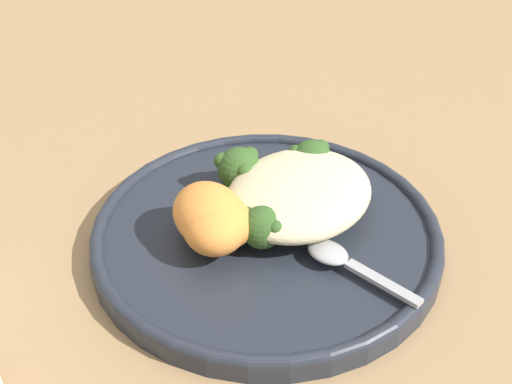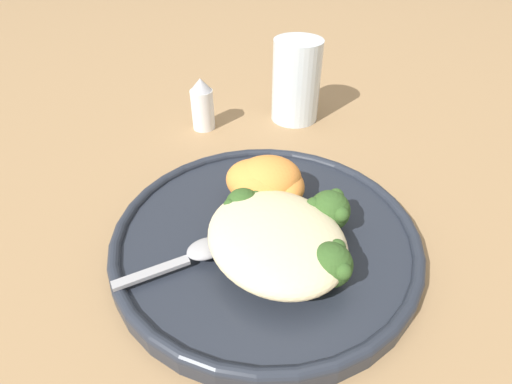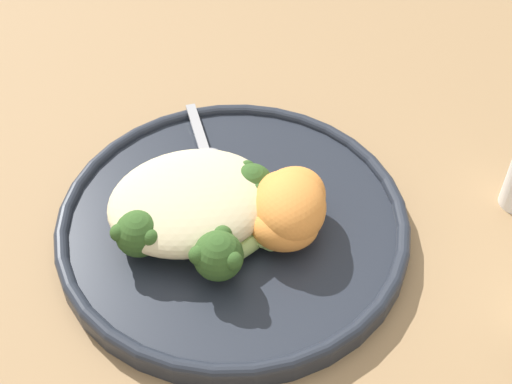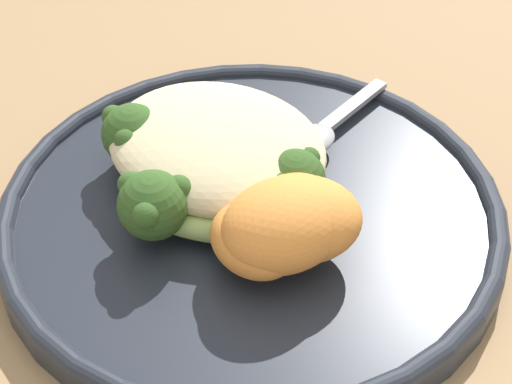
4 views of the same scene
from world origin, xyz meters
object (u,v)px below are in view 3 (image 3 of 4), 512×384
Objects in this scene: broccoli_stalk_1 at (218,196)px; broccoli_stalk_3 at (223,253)px; sweet_potato_chunk_2 at (291,202)px; broccoli_stalk_0 at (254,194)px; quinoa_mound at (191,201)px; sweet_potato_chunk_3 at (291,207)px; sweet_potato_chunk_1 at (284,203)px; plate at (236,222)px; spoon at (205,155)px; sweet_potato_chunk_0 at (285,228)px; broccoli_stalk_2 at (157,235)px.

broccoli_stalk_1 is 1.26× the size of broccoli_stalk_3.
broccoli_stalk_0 is at bearing 135.81° from sweet_potato_chunk_2.
sweet_potato_chunk_3 is at bearing -25.88° from quinoa_mound.
sweet_potato_chunk_1 is 0.86× the size of sweet_potato_chunk_3.
sweet_potato_chunk_2 reaches higher than plate.
sweet_potato_chunk_1 is at bearing -129.38° from broccoli_stalk_0.
quinoa_mound is at bearing 158.89° from spoon.
sweet_potato_chunk_0 is at bearing -125.19° from sweet_potato_chunk_3.
quinoa_mound is at bearing 165.19° from plate.
sweet_potato_chunk_0 is (0.05, 0.01, -0.00)m from broccoli_stalk_3.
broccoli_stalk_1 is 1.00× the size of spoon.
plate is 0.03m from broccoli_stalk_1.
quinoa_mound is at bearing -104.79° from broccoli_stalk_3.
broccoli_stalk_1 is at bearing 147.07° from sweet_potato_chunk_2.
sweet_potato_chunk_3 is at bearing -151.78° from broccoli_stalk_1.
spoon is (0.00, 0.06, -0.01)m from broccoli_stalk_1.
broccoli_stalk_0 is 0.80× the size of spoon.
sweet_potato_chunk_0 is 0.02m from sweet_potato_chunk_3.
broccoli_stalk_3 reaches higher than broccoli_stalk_2.
broccoli_stalk_3 is 0.06m from sweet_potato_chunk_0.
broccoli_stalk_1 is at bearing 145.08° from sweet_potato_chunk_1.
sweet_potato_chunk_1 reaches higher than broccoli_stalk_3.
quinoa_mound is 1.64× the size of broccoli_stalk_0.
broccoli_stalk_2 is 0.11m from sweet_potato_chunk_3.
broccoli_stalk_1 is at bearing 126.19° from sweet_potato_chunk_0.
broccoli_stalk_0 is 0.07m from spoon.
quinoa_mound and broccoli_stalk_2 have the same top height.
plate is 2.43× the size of broccoli_stalk_2.
sweet_potato_chunk_0 is at bearing -37.70° from quinoa_mound.
sweet_potato_chunk_2 is at bearing 68.60° from sweet_potato_chunk_3.
broccoli_stalk_2 is 2.02× the size of sweet_potato_chunk_1.
quinoa_mound is 0.07m from spoon.
broccoli_stalk_2 is at bearing -63.33° from broccoli_stalk_3.
quinoa_mound is 0.08m from sweet_potato_chunk_2.
sweet_potato_chunk_1 reaches higher than broccoli_stalk_2.
plate is at bearing 152.54° from sweet_potato_chunk_1.
sweet_potato_chunk_2 is (0.05, -0.03, 0.01)m from broccoli_stalk_1.
spoon is at bearing -122.72° from broccoli_stalk_3.
broccoli_stalk_3 is (-0.01, -0.07, 0.01)m from broccoli_stalk_1.
broccoli_stalk_0 is 0.07m from broccoli_stalk_3.
sweet_potato_chunk_2 reaches higher than sweet_potato_chunk_1.
broccoli_stalk_3 is 0.80× the size of spoon.
sweet_potato_chunk_3 is at bearing -34.52° from plate.
broccoli_stalk_2 reaches higher than sweet_potato_chunk_0.
spoon is at bearing 116.86° from sweet_potato_chunk_2.
sweet_potato_chunk_0 is (0.06, -0.05, -0.00)m from quinoa_mound.
broccoli_stalk_0 is at bearing 104.91° from sweet_potato_chunk_0.
sweet_potato_chunk_2 is (0.07, 0.03, 0.00)m from broccoli_stalk_3.
quinoa_mound is at bearing 158.57° from sweet_potato_chunk_1.
sweet_potato_chunk_0 is (0.01, -0.04, 0.00)m from broccoli_stalk_0.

